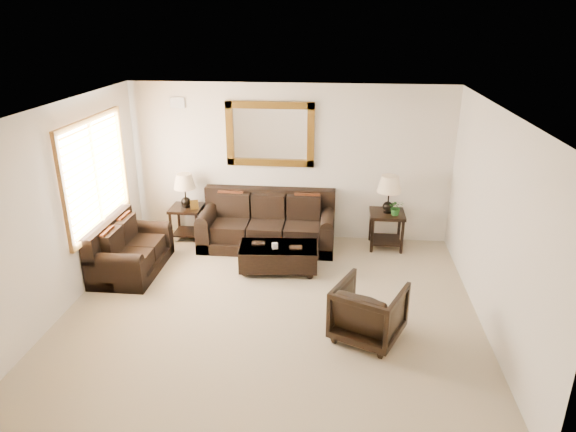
# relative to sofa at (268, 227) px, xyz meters

# --- Properties ---
(room) EXTENTS (5.51, 5.01, 2.71)m
(room) POSITION_rel_sofa_xyz_m (0.33, -2.05, 1.01)
(room) COLOR gray
(room) RESTS_ON ground
(window) EXTENTS (0.07, 1.96, 1.66)m
(window) POSITION_rel_sofa_xyz_m (-2.37, -1.15, 1.21)
(window) COLOR white
(window) RESTS_ON room
(mirror) EXTENTS (1.50, 0.06, 1.10)m
(mirror) POSITION_rel_sofa_xyz_m (0.00, 0.41, 1.51)
(mirror) COLOR #4A280E
(mirror) RESTS_ON room
(air_vent) EXTENTS (0.25, 0.02, 0.18)m
(air_vent) POSITION_rel_sofa_xyz_m (-1.57, 0.43, 2.01)
(air_vent) COLOR #999999
(air_vent) RESTS_ON room
(sofa) EXTENTS (2.27, 0.98, 0.93)m
(sofa) POSITION_rel_sofa_xyz_m (0.00, 0.00, 0.00)
(sofa) COLOR black
(sofa) RESTS_ON room
(loveseat) EXTENTS (0.86, 1.46, 0.82)m
(loveseat) POSITION_rel_sofa_xyz_m (-2.02, -1.17, -0.04)
(loveseat) COLOR black
(loveseat) RESTS_ON room
(end_table_left) EXTENTS (0.54, 0.54, 1.19)m
(end_table_left) POSITION_rel_sofa_xyz_m (-1.46, 0.14, 0.44)
(end_table_left) COLOR black
(end_table_left) RESTS_ON room
(end_table_right) EXTENTS (0.58, 0.58, 1.27)m
(end_table_right) POSITION_rel_sofa_xyz_m (2.02, 0.12, 0.49)
(end_table_right) COLOR black
(end_table_right) RESTS_ON room
(coffee_table) EXTENTS (1.25, 0.74, 0.51)m
(coffee_table) POSITION_rel_sofa_xyz_m (0.30, -0.94, -0.08)
(coffee_table) COLOR black
(coffee_table) RESTS_ON room
(armchair) EXTENTS (1.00, 0.97, 0.79)m
(armchair) POSITION_rel_sofa_xyz_m (1.60, -2.61, 0.06)
(armchair) COLOR black
(armchair) RESTS_ON floor
(potted_plant) EXTENTS (0.26, 0.28, 0.21)m
(potted_plant) POSITION_rel_sofa_xyz_m (2.14, 0.01, 0.40)
(potted_plant) COLOR #20551D
(potted_plant) RESTS_ON end_table_right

